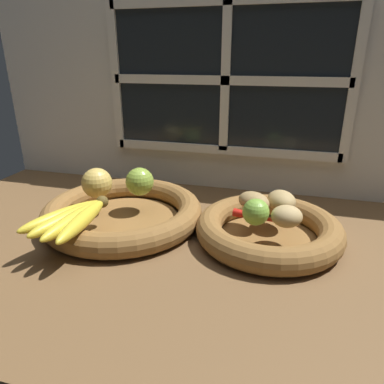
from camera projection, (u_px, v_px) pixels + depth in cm
name	position (u px, v px, depth cm)	size (l,w,h in cm)	color
ground_plane	(200.00, 236.00, 80.54)	(140.00, 90.00, 3.00)	brown
back_wall	(226.00, 92.00, 96.63)	(140.00, 4.60, 55.00)	silver
fruit_bowl_left	(123.00, 213.00, 82.79)	(37.40, 37.40, 5.52)	brown
fruit_bowl_right	(269.00, 230.00, 74.60)	(30.98, 30.98, 5.52)	brown
apple_green_back	(140.00, 182.00, 84.28)	(6.77, 6.77, 6.77)	#8CAD3D
apple_golden_left	(97.00, 183.00, 82.64)	(7.15, 7.15, 7.15)	#DBB756
banana_bunch_front	(73.00, 218.00, 69.86)	(12.46, 20.33, 3.04)	yellow
potato_oblong	(254.00, 201.00, 76.30)	(7.56, 5.44, 4.08)	#A38451
potato_back	(281.00, 201.00, 76.33)	(7.31, 5.84, 4.36)	tan
potato_small	(287.00, 216.00, 68.96)	(6.16, 5.59, 4.33)	tan
lime_near	(256.00, 212.00, 69.59)	(5.38, 5.38, 5.38)	#7AAD3D
chili_pepper	(265.00, 219.00, 70.93)	(1.79, 1.79, 13.43)	red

